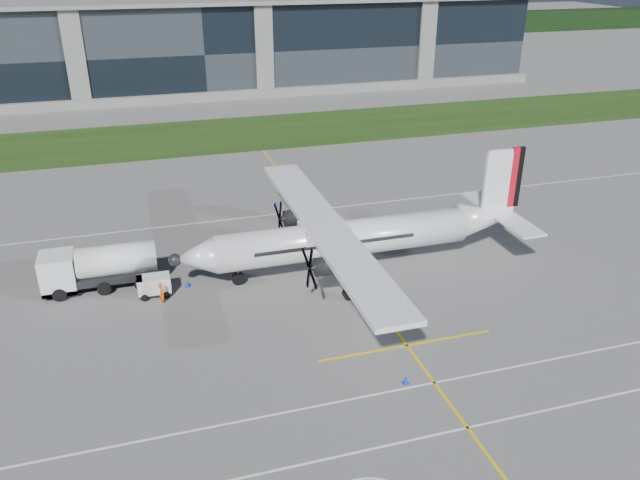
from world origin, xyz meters
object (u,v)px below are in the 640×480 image
(ground_crew_person, at_px, (162,292))
(safety_cone_stbdwing, at_px, (276,203))
(safety_cone_fwd, at_px, (153,289))
(safety_cone_portwing, at_px, (406,380))
(safety_cone_nose_stbd, at_px, (188,284))
(turboprop_aircraft, at_px, (357,217))
(fuel_tanker_truck, at_px, (91,269))
(baggage_tug, at_px, (154,286))

(ground_crew_person, xyz_separation_m, safety_cone_stbdwing, (12.10, 16.14, -0.72))
(safety_cone_fwd, bearing_deg, safety_cone_portwing, -48.28)
(ground_crew_person, distance_m, safety_cone_nose_stbd, 2.91)
(turboprop_aircraft, bearing_deg, safety_cone_fwd, 177.51)
(safety_cone_nose_stbd, bearing_deg, fuel_tanker_truck, 165.36)
(baggage_tug, relative_size, safety_cone_nose_stbd, 5.11)
(safety_cone_stbdwing, xyz_separation_m, safety_cone_nose_stbd, (-10.11, -14.15, 0.00))
(turboprop_aircraft, distance_m, safety_cone_nose_stbd, 13.96)
(turboprop_aircraft, xyz_separation_m, safety_cone_portwing, (-2.11, -14.74, -4.19))
(ground_crew_person, distance_m, safety_cone_fwd, 2.10)
(ground_crew_person, bearing_deg, safety_cone_fwd, 8.27)
(baggage_tug, distance_m, ground_crew_person, 1.50)
(safety_cone_stbdwing, distance_m, safety_cone_fwd, 19.08)
(safety_cone_nose_stbd, bearing_deg, safety_cone_portwing, -54.26)
(fuel_tanker_truck, distance_m, safety_cone_stbdwing, 21.00)
(fuel_tanker_truck, distance_m, safety_cone_portwing, 25.01)
(baggage_tug, xyz_separation_m, safety_cone_stbdwing, (12.56, 14.73, -0.52))
(safety_cone_portwing, distance_m, safety_cone_nose_stbd, 19.14)
(turboprop_aircraft, distance_m, safety_cone_fwd, 16.43)
(turboprop_aircraft, relative_size, safety_cone_stbdwing, 59.24)
(safety_cone_nose_stbd, bearing_deg, turboprop_aircraft, -3.43)
(fuel_tanker_truck, height_order, safety_cone_portwing, fuel_tanker_truck)
(turboprop_aircraft, distance_m, safety_cone_stbdwing, 15.84)
(ground_crew_person, relative_size, safety_cone_stbdwing, 3.88)
(ground_crew_person, bearing_deg, safety_cone_nose_stbd, -53.88)
(safety_cone_stbdwing, bearing_deg, safety_cone_portwing, -87.93)
(baggage_tug, bearing_deg, safety_cone_portwing, -47.63)
(fuel_tanker_truck, bearing_deg, safety_cone_portwing, -43.91)
(turboprop_aircraft, bearing_deg, safety_cone_nose_stbd, 176.57)
(turboprop_aircraft, distance_m, fuel_tanker_truck, 20.45)
(safety_cone_stbdwing, xyz_separation_m, safety_cone_portwing, (1.07, -29.68, 0.00))
(safety_cone_nose_stbd, bearing_deg, ground_crew_person, -134.95)
(turboprop_aircraft, bearing_deg, safety_cone_portwing, -98.15)
(safety_cone_stbdwing, relative_size, safety_cone_fwd, 1.00)
(ground_crew_person, height_order, safety_cone_fwd, ground_crew_person)
(safety_cone_portwing, bearing_deg, baggage_tug, 132.37)
(fuel_tanker_truck, xyz_separation_m, safety_cone_stbdwing, (16.91, 12.37, -1.41))
(turboprop_aircraft, bearing_deg, ground_crew_person, -175.52)
(fuel_tanker_truck, relative_size, safety_cone_portwing, 17.73)
(safety_cone_nose_stbd, bearing_deg, safety_cone_stbdwing, 54.45)
(fuel_tanker_truck, bearing_deg, ground_crew_person, -38.07)
(turboprop_aircraft, distance_m, ground_crew_person, 15.72)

